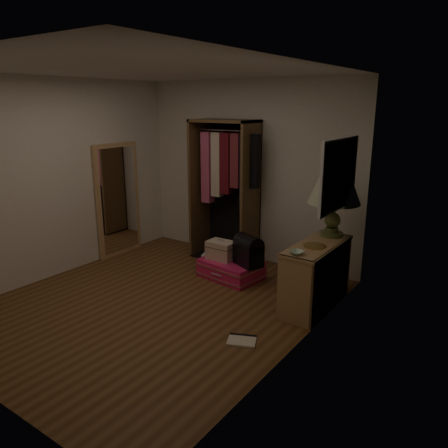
{
  "coord_description": "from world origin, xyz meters",
  "views": [
    {
      "loc": [
        3.34,
        -3.38,
        2.27
      ],
      "look_at": [
        0.3,
        0.95,
        0.8
      ],
      "focal_mm": 35.0,
      "sensor_mm": 36.0,
      "label": 1
    }
  ],
  "objects_px": {
    "open_wardrobe": "(227,178)",
    "table_lamp": "(335,189)",
    "console_bookshelf": "(317,273)",
    "black_bag": "(248,250)",
    "train_case": "(221,250)",
    "floor_mirror": "(118,200)",
    "pink_suitcase": "(231,269)",
    "white_jug": "(205,260)"
  },
  "relations": [
    {
      "from": "black_bag",
      "to": "table_lamp",
      "type": "relative_size",
      "value": 0.57
    },
    {
      "from": "pink_suitcase",
      "to": "white_jug",
      "type": "bearing_deg",
      "value": 170.17
    },
    {
      "from": "pink_suitcase",
      "to": "table_lamp",
      "type": "relative_size",
      "value": 1.13
    },
    {
      "from": "console_bookshelf",
      "to": "white_jug",
      "type": "height_order",
      "value": "console_bookshelf"
    },
    {
      "from": "console_bookshelf",
      "to": "table_lamp",
      "type": "bearing_deg",
      "value": 89.31
    },
    {
      "from": "floor_mirror",
      "to": "white_jug",
      "type": "relative_size",
      "value": 9.3
    },
    {
      "from": "pink_suitcase",
      "to": "black_bag",
      "type": "distance_m",
      "value": 0.43
    },
    {
      "from": "console_bookshelf",
      "to": "floor_mirror",
      "type": "distance_m",
      "value": 3.27
    },
    {
      "from": "black_bag",
      "to": "white_jug",
      "type": "relative_size",
      "value": 2.4
    },
    {
      "from": "train_case",
      "to": "table_lamp",
      "type": "relative_size",
      "value": 0.49
    },
    {
      "from": "pink_suitcase",
      "to": "table_lamp",
      "type": "height_order",
      "value": "table_lamp"
    },
    {
      "from": "console_bookshelf",
      "to": "open_wardrobe",
      "type": "distance_m",
      "value": 2.06
    },
    {
      "from": "table_lamp",
      "to": "floor_mirror",
      "type": "bearing_deg",
      "value": -172.84
    },
    {
      "from": "floor_mirror",
      "to": "black_bag",
      "type": "xyz_separation_m",
      "value": [
        2.25,
        0.14,
        -0.4
      ]
    },
    {
      "from": "white_jug",
      "to": "open_wardrobe",
      "type": "bearing_deg",
      "value": 77.32
    },
    {
      "from": "white_jug",
      "to": "table_lamp",
      "type": "bearing_deg",
      "value": 2.2
    },
    {
      "from": "pink_suitcase",
      "to": "table_lamp",
      "type": "bearing_deg",
      "value": 18.3
    },
    {
      "from": "open_wardrobe",
      "to": "black_bag",
      "type": "height_order",
      "value": "open_wardrobe"
    },
    {
      "from": "open_wardrobe",
      "to": "white_jug",
      "type": "distance_m",
      "value": 1.23
    },
    {
      "from": "console_bookshelf",
      "to": "pink_suitcase",
      "type": "distance_m",
      "value": 1.3
    },
    {
      "from": "open_wardrobe",
      "to": "table_lamp",
      "type": "xyz_separation_m",
      "value": [
        1.75,
        -0.36,
        0.09
      ]
    },
    {
      "from": "floor_mirror",
      "to": "pink_suitcase",
      "type": "height_order",
      "value": "floor_mirror"
    },
    {
      "from": "black_bag",
      "to": "white_jug",
      "type": "height_order",
      "value": "black_bag"
    },
    {
      "from": "open_wardrobe",
      "to": "floor_mirror",
      "type": "distance_m",
      "value": 1.72
    },
    {
      "from": "train_case",
      "to": "pink_suitcase",
      "type": "bearing_deg",
      "value": 11.1
    },
    {
      "from": "floor_mirror",
      "to": "table_lamp",
      "type": "distance_m",
      "value": 3.3
    },
    {
      "from": "open_wardrobe",
      "to": "white_jug",
      "type": "height_order",
      "value": "open_wardrobe"
    },
    {
      "from": "table_lamp",
      "to": "open_wardrobe",
      "type": "bearing_deg",
      "value": 168.37
    },
    {
      "from": "train_case",
      "to": "white_jug",
      "type": "bearing_deg",
      "value": 153.77
    },
    {
      "from": "black_bag",
      "to": "table_lamp",
      "type": "distance_m",
      "value": 1.34
    },
    {
      "from": "open_wardrobe",
      "to": "table_lamp",
      "type": "distance_m",
      "value": 1.79
    },
    {
      "from": "open_wardrobe",
      "to": "console_bookshelf",
      "type": "bearing_deg",
      "value": -22.36
    },
    {
      "from": "floor_mirror",
      "to": "black_bag",
      "type": "height_order",
      "value": "floor_mirror"
    },
    {
      "from": "open_wardrobe",
      "to": "table_lamp",
      "type": "height_order",
      "value": "open_wardrobe"
    },
    {
      "from": "black_bag",
      "to": "console_bookshelf",
      "type": "bearing_deg",
      "value": 18.07
    },
    {
      "from": "console_bookshelf",
      "to": "black_bag",
      "type": "bearing_deg",
      "value": 174.48
    },
    {
      "from": "open_wardrobe",
      "to": "pink_suitcase",
      "type": "relative_size",
      "value": 2.38
    },
    {
      "from": "open_wardrobe",
      "to": "train_case",
      "type": "xyz_separation_m",
      "value": [
        0.34,
        -0.64,
        -0.85
      ]
    },
    {
      "from": "white_jug",
      "to": "console_bookshelf",
      "type": "bearing_deg",
      "value": -8.86
    },
    {
      "from": "floor_mirror",
      "to": "table_lamp",
      "type": "height_order",
      "value": "floor_mirror"
    },
    {
      "from": "console_bookshelf",
      "to": "white_jug",
      "type": "distance_m",
      "value": 1.89
    },
    {
      "from": "black_bag",
      "to": "train_case",
      "type": "bearing_deg",
      "value": -154.26
    }
  ]
}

